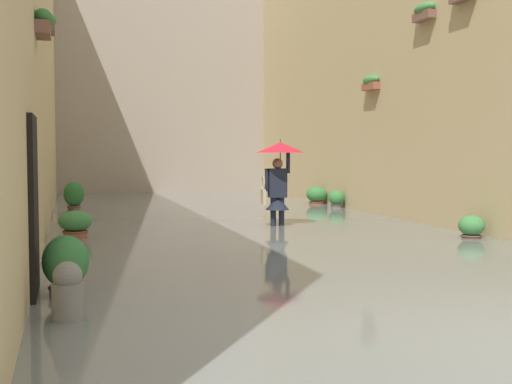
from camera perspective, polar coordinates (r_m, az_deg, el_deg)
The scene contains 13 objects.
ground_plane at distance 15.98m, azimuth -2.52°, elevation -3.02°, with size 60.00×60.00×0.00m, color slate.
flood_water at distance 15.97m, azimuth -2.52°, elevation -2.65°, with size 8.68×27.16×0.21m, color slate.
building_facade_left at distance 17.84m, azimuth 13.18°, elevation 12.83°, with size 2.04×25.16×9.47m.
building_facade_right at distance 15.78m, azimuth -20.47°, elevation 13.47°, with size 2.04×25.16×9.22m.
building_facade_far at distance 27.30m, azimuth -7.99°, elevation 8.58°, with size 11.48×1.80×8.49m, color #A89989.
person_wading at distance 14.47m, azimuth 1.91°, elevation 2.02°, with size 1.02×1.02×2.05m.
potted_plant_near_left at distance 19.22m, azimuth 6.71°, elevation -0.74°, with size 0.45×0.45×0.69m.
potted_plant_far_right at distance 7.85m, azimuth -15.56°, elevation -6.28°, with size 0.51×0.51×0.88m.
potted_plant_near_right at distance 13.01m, azimuth -14.82°, elevation -2.82°, with size 0.61×0.61×0.71m.
potted_plant_far_left at distance 13.18m, azimuth 17.50°, elevation -3.02°, with size 0.48×0.48×0.62m.
potted_plant_mid_left at distance 20.52m, azimuth 5.07°, elevation -0.43°, with size 0.62×0.62×0.73m.
potted_plant_mid_right at distance 18.23m, azimuth -14.93°, elevation -0.48°, with size 0.52×0.52×1.01m.
mooring_bollard at distance 6.78m, azimuth -15.39°, elevation -8.84°, with size 0.31×0.31×0.77m.
Camera 1 is at (3.54, 4.90, 1.82)m, focal length 48.03 mm.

